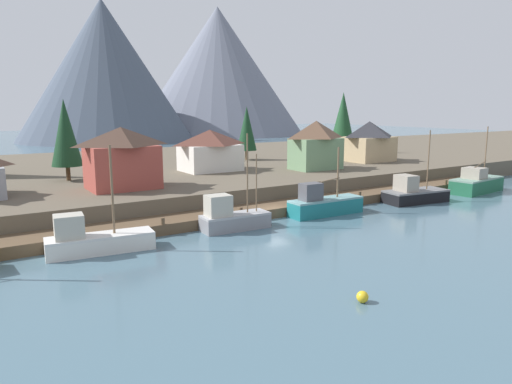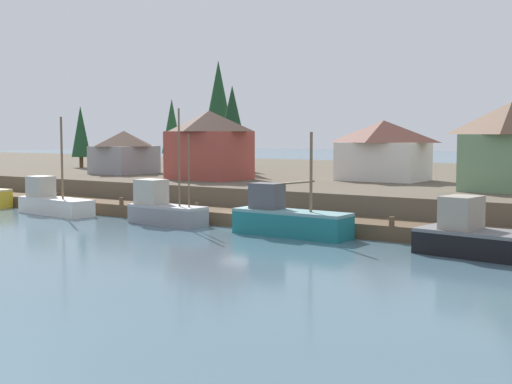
# 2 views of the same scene
# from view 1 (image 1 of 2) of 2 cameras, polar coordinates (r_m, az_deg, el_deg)

# --- Properties ---
(ground_plane) EXTENTS (400.00, 400.00, 1.00)m
(ground_plane) POSITION_cam_1_polar(r_m,az_deg,el_deg) (64.70, -7.90, -0.19)
(ground_plane) COLOR #476675
(dock) EXTENTS (80.00, 4.00, 1.60)m
(dock) POSITION_cam_1_polar(r_m,az_deg,el_deg) (49.08, 1.06, -2.23)
(dock) COLOR brown
(dock) RESTS_ON ground_plane
(shoreline_bank) EXTENTS (400.00, 56.00, 2.50)m
(shoreline_bank) POSITION_cam_1_polar(r_m,az_deg,el_deg) (75.35, -11.82, 2.51)
(shoreline_bank) COLOR brown
(shoreline_bank) RESTS_ON ground_plane
(mountain_west_peak) EXTENTS (58.83, 58.83, 46.81)m
(mountain_west_peak) POSITION_cam_1_polar(r_m,az_deg,el_deg) (171.26, -17.97, 13.87)
(mountain_west_peak) COLOR #475160
(mountain_west_peak) RESTS_ON ground_plane
(mountain_central_peak) EXTENTS (72.24, 72.24, 52.31)m
(mountain_central_peak) POSITION_cam_1_polar(r_m,az_deg,el_deg) (204.43, -4.64, 14.42)
(mountain_central_peak) COLOR slate
(mountain_central_peak) RESTS_ON ground_plane
(fishing_boat_white) EXTENTS (8.24, 3.20, 8.32)m
(fishing_boat_white) POSITION_cam_1_polar(r_m,az_deg,el_deg) (38.37, -19.05, -5.51)
(fishing_boat_white) COLOR silver
(fishing_boat_white) RESTS_ON ground_plane
(fishing_boat_grey) EXTENTS (6.54, 2.62, 8.80)m
(fishing_boat_grey) POSITION_cam_1_polar(r_m,az_deg,el_deg) (43.03, -3.03, -3.09)
(fishing_boat_grey) COLOR gray
(fishing_boat_grey) RESTS_ON ground_plane
(fishing_boat_teal) EXTENTS (8.44, 2.59, 7.04)m
(fishing_boat_teal) POSITION_cam_1_polar(r_m,az_deg,el_deg) (49.42, 8.26, -1.49)
(fishing_boat_teal) COLOR #196B70
(fishing_boat_teal) RESTS_ON ground_plane
(fishing_boat_black) EXTENTS (8.17, 4.15, 8.50)m
(fishing_boat_black) POSITION_cam_1_polar(r_m,az_deg,el_deg) (58.44, 18.67, -0.19)
(fishing_boat_black) COLOR black
(fishing_boat_black) RESTS_ON ground_plane
(fishing_boat_green) EXTENTS (9.11, 4.12, 8.65)m
(fishing_boat_green) POSITION_cam_1_polar(r_m,az_deg,el_deg) (68.59, 25.25, 0.96)
(fishing_boat_green) COLOR #1E5B3D
(fishing_boat_green) RESTS_ON ground_plane
(house_green) EXTENTS (7.18, 4.47, 6.80)m
(house_green) POSITION_cam_1_polar(r_m,az_deg,el_deg) (66.66, 7.30, 5.75)
(house_green) COLOR #6B8E66
(house_green) RESTS_ON shoreline_bank
(house_tan) EXTENTS (7.61, 6.02, 6.45)m
(house_tan) POSITION_cam_1_polar(r_m,az_deg,el_deg) (78.52, 13.59, 6.08)
(house_tan) COLOR tan
(house_tan) RESTS_ON shoreline_bank
(house_red) EXTENTS (7.45, 5.51, 6.59)m
(house_red) POSITION_cam_1_polar(r_m,az_deg,el_deg) (52.09, -16.00, 4.08)
(house_red) COLOR #9E4238
(house_red) RESTS_ON shoreline_bank
(house_white) EXTENTS (8.00, 5.86, 5.64)m
(house_white) POSITION_cam_1_polar(r_m,az_deg,el_deg) (64.89, -5.61, 5.14)
(house_white) COLOR silver
(house_white) RESTS_ON shoreline_bank
(conifer_near_right) EXTENTS (3.58, 3.58, 9.65)m
(conifer_near_right) POSITION_cam_1_polar(r_m,az_deg,el_deg) (59.84, -22.20, 6.70)
(conifer_near_right) COLOR #4C3823
(conifer_near_right) RESTS_ON shoreline_bank
(conifer_back_left) EXTENTS (3.31, 3.31, 8.85)m
(conifer_back_left) POSITION_cam_1_polar(r_m,az_deg,el_deg) (78.04, -1.14, 7.74)
(conifer_back_left) COLOR #4C3823
(conifer_back_left) RESTS_ON shoreline_bank
(conifer_back_right) EXTENTS (4.70, 4.70, 11.50)m
(conifer_back_right) POSITION_cam_1_polar(r_m,az_deg,el_deg) (92.22, 10.53, 8.77)
(conifer_back_right) COLOR #4C3823
(conifer_back_right) RESTS_ON shoreline_bank
(channel_buoy) EXTENTS (0.70, 0.70, 0.70)m
(channel_buoy) POSITION_cam_1_polar(r_m,az_deg,el_deg) (28.30, 12.84, -12.34)
(channel_buoy) COLOR gold
(channel_buoy) RESTS_ON ground_plane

